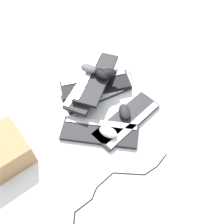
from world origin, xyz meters
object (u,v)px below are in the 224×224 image
Objects in this scene: keyboard_3 at (96,85)px; cardboard_box at (5,150)px; mouse_2 at (101,74)px; mouse_3 at (108,132)px; keyboard_1 at (97,93)px; keyboard_4 at (90,85)px; mouse_1 at (125,112)px; keyboard_5 at (96,78)px; keyboard_2 at (100,132)px; mouse_0 at (108,73)px; mouse_4 at (89,69)px; keyboard_0 at (127,120)px.

cardboard_box is at bearing -119.20° from keyboard_3.
mouse_3 is (0.13, -0.34, -0.09)m from mouse_2.
keyboard_1 is 0.08m from keyboard_4.
keyboard_1 is 0.33m from mouse_3.
keyboard_1 is at bearing 57.58° from cardboard_box.
mouse_2 is 0.70m from cardboard_box.
keyboard_4 is 4.15× the size of mouse_1.
mouse_2 is 1.00× the size of mouse_3.
keyboard_1 is at bearing -71.14° from keyboard_5.
mouse_2 reaches higher than keyboard_1.
mouse_2 is at bearing 41.22° from keyboard_4.
mouse_2 reaches higher than mouse_1.
keyboard_2 is 0.37m from mouse_0.
mouse_3 reaches higher than keyboard_2.
mouse_4 is at bearing 66.04° from cardboard_box.
keyboard_5 is 4.07× the size of mouse_4.
mouse_1 reaches higher than keyboard_1.
mouse_0 reaches higher than mouse_1.
mouse_1 is at bearing -31.34° from keyboard_1.
mouse_1 is (-0.02, 0.03, 0.04)m from keyboard_0.
cardboard_box is at bearing -141.56° from mouse_0.
cardboard_box is (-0.55, -0.41, 0.02)m from mouse_1.
keyboard_2 is at bearing -70.77° from keyboard_5.
keyboard_1 is 0.30m from keyboard_2.
keyboard_3 is 0.10m from mouse_2.
mouse_2 is at bearing -176.04° from mouse_0.
keyboard_2 is 0.34m from keyboard_3.
keyboard_4 is 4.15× the size of mouse_3.
mouse_0 and mouse_4 have the same top height.
mouse_0 is 0.38m from mouse_3.
keyboard_1 is 0.25m from mouse_1.
keyboard_5 is 0.08m from mouse_0.
keyboard_4 is 0.28m from mouse_1.
keyboard_5 is at bearing 108.86° from keyboard_1.
keyboard_3 is 4.16× the size of mouse_1.
keyboard_2 is 4.13× the size of mouse_3.
mouse_1 is at bearing -70.15° from mouse_0.
keyboard_2 is 1.01× the size of keyboard_5.
mouse_4 reaches higher than cardboard_box.
keyboard_0 is 0.33m from keyboard_5.
mouse_2 is (-0.19, 0.18, 0.09)m from mouse_1.
mouse_0 is 1.00× the size of mouse_4.
keyboard_1 is 0.93× the size of keyboard_3.
keyboard_3 is (-0.02, 0.04, 0.03)m from keyboard_1.
cardboard_box is (-0.32, -0.58, 0.03)m from keyboard_3.
keyboard_3 is at bearing -175.23° from mouse_0.
mouse_0 reaches higher than keyboard_2.
mouse_2 is 0.43× the size of cardboard_box.
mouse_2 is at bearing 73.47° from keyboard_1.
mouse_3 is at bearing -62.30° from keyboard_1.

